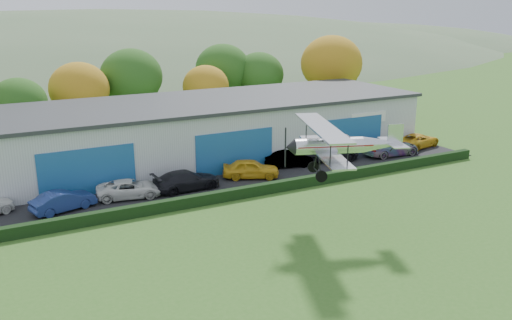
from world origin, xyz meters
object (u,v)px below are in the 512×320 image
car_1 (63,201)px  car_2 (130,189)px  car_3 (186,180)px  car_7 (391,147)px  biplane (339,144)px  hangar (207,128)px  car_4 (251,169)px  car_8 (418,140)px  car_5 (288,159)px  car_6 (328,152)px

car_1 → car_2: car_1 is taller
car_3 → car_7: 20.49m
car_1 → biplane: 19.06m
hangar → car_4: bearing=-86.5°
biplane → car_8: bearing=53.3°
car_4 → biplane: size_ratio=0.55×
car_3 → car_5: 10.16m
car_4 → car_1: bearing=116.8°
car_4 → car_7: size_ratio=0.83×
car_6 → car_7: car_7 is taller
car_5 → biplane: (-4.38, -13.01, 4.81)m
car_8 → biplane: 23.66m
car_7 → biplane: (-14.83, -11.76, 4.71)m
car_1 → car_8: bearing=-103.3°
car_3 → car_4: (5.69, 0.31, 0.02)m
car_1 → car_2: 4.76m
car_6 → car_8: car_6 is taller
hangar → biplane: bearing=-88.7°
car_2 → car_1: bearing=107.2°
car_2 → car_3: car_3 is taller
car_3 → biplane: biplane is taller
car_7 → car_3: bearing=94.1°
car_2 → car_7: bearing=-79.3°
car_7 → biplane: 19.50m
car_3 → biplane: size_ratio=0.62×
car_3 → car_7: car_7 is taller
car_4 → car_6: bearing=-55.9°
hangar → biplane: 19.90m
car_6 → car_8: 10.58m
car_7 → car_8: size_ratio=1.12×
hangar → car_5: 8.45m
car_3 → car_6: car_6 is taller
car_6 → hangar: bearing=65.9°
biplane → car_6: bearing=76.1°
car_4 → biplane: 12.65m
hangar → car_4: 8.18m
car_2 → biplane: size_ratio=0.57×
hangar → biplane: biplane is taller
car_3 → car_8: size_ratio=1.05×
car_1 → car_2: bearing=-99.5°
hangar → car_2: 12.54m
car_1 → biplane: size_ratio=0.52×
car_6 → biplane: 16.47m
car_2 → car_3: (4.28, -0.31, 0.09)m
car_1 → car_8: size_ratio=0.88×
car_7 → car_1: bearing=94.3°
car_5 → hangar: bearing=48.3°
car_1 → car_7: 29.51m
car_6 → car_8: bearing=-80.3°
car_6 → car_3: bearing=108.3°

